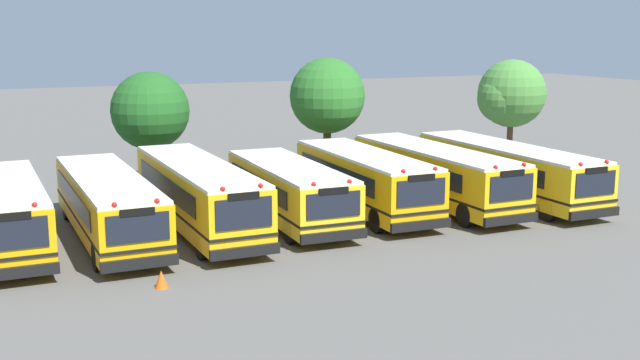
{
  "coord_description": "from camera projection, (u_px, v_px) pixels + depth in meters",
  "views": [
    {
      "loc": [
        -11.4,
        -29.82,
        7.95
      ],
      "look_at": [
        1.54,
        0.0,
        1.6
      ],
      "focal_mm": 44.13,
      "sensor_mm": 36.0,
      "label": 1
    }
  ],
  "objects": [
    {
      "name": "ground_plane",
      "position": [
        286.0,
        220.0,
        32.82
      ],
      "size": [
        160.0,
        160.0,
        0.0
      ],
      "primitive_type": "plane",
      "color": "#595651"
    },
    {
      "name": "school_bus_3",
      "position": [
        290.0,
        190.0,
        32.34
      ],
      "size": [
        2.75,
        9.36,
        2.54
      ],
      "rotation": [
        0.0,
        0.0,
        3.13
      ],
      "color": "yellow",
      "rests_on": "ground_plane"
    },
    {
      "name": "school_bus_0",
      "position": [
        5.0,
        213.0,
        28.2
      ],
      "size": [
        2.76,
        9.68,
        2.65
      ],
      "rotation": [
        0.0,
        0.0,
        3.16
      ],
      "color": "#EAA80C",
      "rests_on": "ground_plane"
    },
    {
      "name": "tree_3",
      "position": [
        509.0,
        95.0,
        48.6
      ],
      "size": [
        4.4,
        4.2,
        5.99
      ],
      "color": "#4C3823",
      "rests_on": "ground_plane"
    },
    {
      "name": "school_bus_2",
      "position": [
        198.0,
        193.0,
        31.19
      ],
      "size": [
        2.69,
        11.39,
        2.79
      ],
      "rotation": [
        0.0,
        0.0,
        3.16
      ],
      "color": "yellow",
      "rests_on": "ground_plane"
    },
    {
      "name": "tree_2",
      "position": [
        329.0,
        97.0,
        41.45
      ],
      "size": [
        4.0,
        4.0,
        6.37
      ],
      "color": "#4C3823",
      "rests_on": "ground_plane"
    },
    {
      "name": "school_bus_1",
      "position": [
        108.0,
        204.0,
        29.85
      ],
      "size": [
        2.73,
        11.25,
        2.55
      ],
      "rotation": [
        0.0,
        0.0,
        3.16
      ],
      "color": "#EAA80C",
      "rests_on": "ground_plane"
    },
    {
      "name": "school_bus_6",
      "position": [
        506.0,
        169.0,
        36.69
      ],
      "size": [
        2.75,
        11.63,
        2.66
      ],
      "rotation": [
        0.0,
        0.0,
        3.16
      ],
      "color": "yellow",
      "rests_on": "ground_plane"
    },
    {
      "name": "tree_1",
      "position": [
        149.0,
        112.0,
        39.14
      ],
      "size": [
        3.91,
        3.91,
        5.79
      ],
      "color": "#4C3823",
      "rests_on": "ground_plane"
    },
    {
      "name": "traffic_cone",
      "position": [
        161.0,
        279.0,
        24.29
      ],
      "size": [
        0.42,
        0.42,
        0.56
      ],
      "primitive_type": "cone",
      "color": "#EA5914",
      "rests_on": "ground_plane"
    },
    {
      "name": "school_bus_4",
      "position": [
        365.0,
        180.0,
        34.1
      ],
      "size": [
        2.67,
        9.87,
        2.72
      ],
      "rotation": [
        0.0,
        0.0,
        3.13
      ],
      "color": "#EAA80C",
      "rests_on": "ground_plane"
    },
    {
      "name": "school_bus_5",
      "position": [
        435.0,
        174.0,
        35.48
      ],
      "size": [
        2.81,
        11.16,
        2.72
      ],
      "rotation": [
        0.0,
        0.0,
        3.17
      ],
      "color": "yellow",
      "rests_on": "ground_plane"
    }
  ]
}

